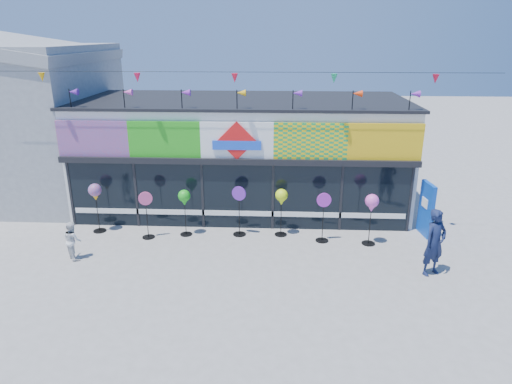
# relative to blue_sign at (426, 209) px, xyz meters

# --- Properties ---
(ground) EXTENTS (80.00, 80.00, 0.00)m
(ground) POSITION_rel_blue_sign_xyz_m (-6.29, -3.17, -0.91)
(ground) COLOR gray
(ground) RESTS_ON ground
(kite_shop) EXTENTS (16.00, 5.70, 5.31)m
(kite_shop) POSITION_rel_blue_sign_xyz_m (-6.29, 2.77, 1.14)
(kite_shop) COLOR white
(kite_shop) RESTS_ON ground
(neighbour_building) EXTENTS (8.18, 7.20, 6.87)m
(neighbour_building) POSITION_rel_blue_sign_xyz_m (-16.29, 3.83, 2.30)
(neighbour_building) COLOR #9B9DA0
(neighbour_building) RESTS_ON ground
(blue_sign) EXTENTS (0.24, 0.91, 1.80)m
(blue_sign) POSITION_rel_blue_sign_xyz_m (0.00, 0.00, 0.00)
(blue_sign) COLOR #0B41AE
(blue_sign) RESTS_ON ground
(spinner_0) EXTENTS (0.43, 0.43, 1.71)m
(spinner_0) POSITION_rel_blue_sign_xyz_m (-10.99, -0.31, 0.46)
(spinner_0) COLOR black
(spinner_0) RESTS_ON ground
(spinner_1) EXTENTS (0.44, 0.41, 1.60)m
(spinner_1) POSITION_rel_blue_sign_xyz_m (-9.18, -0.73, -0.06)
(spinner_1) COLOR black
(spinner_1) RESTS_ON ground
(spinner_2) EXTENTS (0.40, 0.40, 1.59)m
(spinner_2) POSITION_rel_blue_sign_xyz_m (-7.98, -0.44, 0.36)
(spinner_2) COLOR black
(spinner_2) RESTS_ON ground
(spinner_3) EXTENTS (0.47, 0.44, 1.71)m
(spinner_3) POSITION_rel_blue_sign_xyz_m (-6.19, -0.35, -0.00)
(spinner_3) COLOR black
(spinner_3) RESTS_ON ground
(spinner_4) EXTENTS (0.41, 0.41, 1.62)m
(spinner_4) POSITION_rel_blue_sign_xyz_m (-4.80, -0.30, 0.39)
(spinner_4) COLOR black
(spinner_4) RESTS_ON ground
(spinner_5) EXTENTS (0.46, 0.42, 1.65)m
(spinner_5) POSITION_rel_blue_sign_xyz_m (-3.46, -0.71, -0.03)
(spinner_5) COLOR black
(spinner_5) RESTS_ON ground
(spinner_6) EXTENTS (0.43, 0.43, 1.69)m
(spinner_6) POSITION_rel_blue_sign_xyz_m (-1.99, -0.86, 0.45)
(spinner_6) COLOR black
(spinner_6) RESTS_ON ground
(adult_man) EXTENTS (0.84, 0.74, 1.92)m
(adult_man) POSITION_rel_blue_sign_xyz_m (-0.59, -2.71, 0.05)
(adult_man) COLOR #131C3D
(adult_man) RESTS_ON ground
(child) EXTENTS (0.63, 0.64, 1.17)m
(child) POSITION_rel_blue_sign_xyz_m (-11.00, -2.29, -0.32)
(child) COLOR silver
(child) RESTS_ON ground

